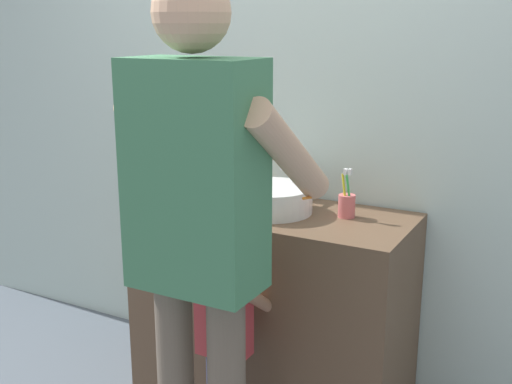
# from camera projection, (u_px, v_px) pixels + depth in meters

# --- Properties ---
(back_wall) EXTENTS (4.40, 0.08, 2.70)m
(back_wall) POSITION_uv_depth(u_px,v_px,m) (305.00, 94.00, 2.87)
(back_wall) COLOR silver
(back_wall) RESTS_ON ground
(vanity_cabinet) EXTENTS (1.19, 0.54, 0.88)m
(vanity_cabinet) POSITION_uv_depth(u_px,v_px,m) (272.00, 305.00, 2.82)
(vanity_cabinet) COLOR brown
(vanity_cabinet) RESTS_ON ground
(sink_basin) EXTENTS (0.35, 0.35, 0.11)m
(sink_basin) POSITION_uv_depth(u_px,v_px,m) (271.00, 199.00, 2.68)
(sink_basin) COLOR silver
(sink_basin) RESTS_ON vanity_cabinet
(faucet) EXTENTS (0.18, 0.14, 0.18)m
(faucet) POSITION_uv_depth(u_px,v_px,m) (292.00, 182.00, 2.86)
(faucet) COLOR #B7BABF
(faucet) RESTS_ON vanity_cabinet
(toothbrush_cup) EXTENTS (0.07, 0.07, 0.21)m
(toothbrush_cup) POSITION_uv_depth(u_px,v_px,m) (347.00, 204.00, 2.60)
(toothbrush_cup) COLOR #D86666
(toothbrush_cup) RESTS_ON vanity_cabinet
(soap_bottle) EXTENTS (0.06, 0.06, 0.17)m
(soap_bottle) POSITION_uv_depth(u_px,v_px,m) (214.00, 186.00, 2.85)
(soap_bottle) COLOR #B27FC6
(soap_bottle) RESTS_ON vanity_cabinet
(child_toddler) EXTENTS (0.27, 0.27, 0.88)m
(child_toddler) POSITION_uv_depth(u_px,v_px,m) (225.00, 324.00, 2.46)
(child_toddler) COLOR #2D334C
(child_toddler) RESTS_ON ground
(adult_parent) EXTENTS (0.56, 0.58, 1.80)m
(adult_parent) POSITION_uv_depth(u_px,v_px,m) (199.00, 210.00, 2.01)
(adult_parent) COLOR #6B5B4C
(adult_parent) RESTS_ON ground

